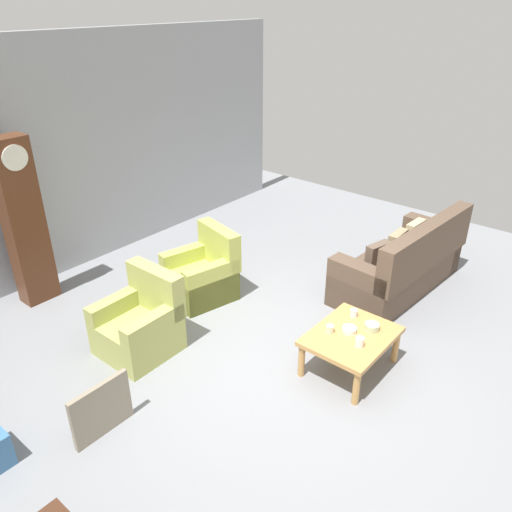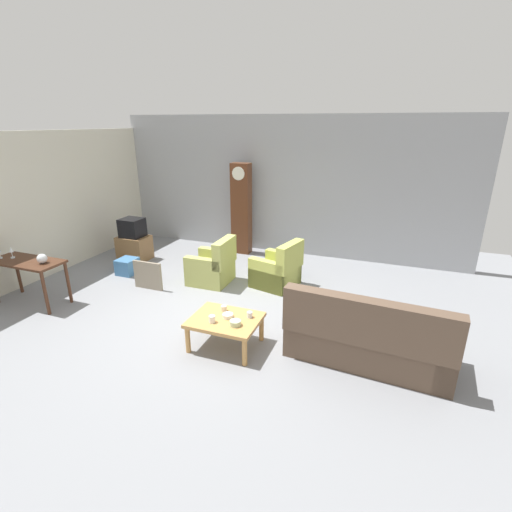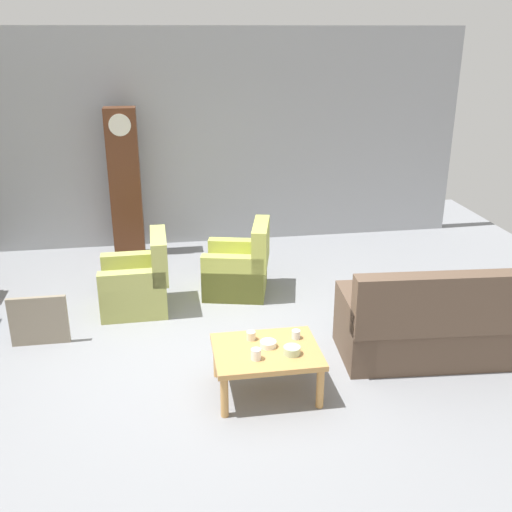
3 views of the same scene
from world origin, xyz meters
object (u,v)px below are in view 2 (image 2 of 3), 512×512
console_table_dark (27,267)px  tv_crt (132,228)px  couch_floral (368,338)px  cup_white_porcelain (212,319)px  armchair_olive_far (277,271)px  grandfather_clock (241,209)px  coffee_table_wood (225,322)px  tv_stand_cabinet (135,248)px  cup_cream_tall (224,308)px  storage_box_blue (127,266)px  wine_glass_mid (11,251)px  glass_dome_cloche (42,259)px  cup_blue_rimmed (250,315)px  bowl_white_stacked (228,316)px  framed_picture_leaning (148,275)px  armchair_olive_near (213,268)px  bowl_shallow_green (235,323)px

console_table_dark → tv_crt: bearing=84.2°
couch_floral → cup_white_porcelain: (-2.03, -0.48, 0.13)m
armchair_olive_far → tv_crt: bearing=175.5°
grandfather_clock → coffee_table_wood: bearing=-70.5°
console_table_dark → tv_stand_cabinet: console_table_dark is taller
tv_crt → cup_cream_tall: size_ratio=5.67×
grandfather_clock → storage_box_blue: size_ratio=5.39×
cup_cream_tall → wine_glass_mid: (-3.97, -0.15, 0.45)m
console_table_dark → storage_box_blue: 1.89m
console_table_dark → tv_crt: tv_crt is taller
coffee_table_wood → wine_glass_mid: wine_glass_mid is taller
grandfather_clock → glass_dome_cloche: 4.32m
couch_floral → tv_stand_cabinet: bearing=157.8°
tv_stand_cabinet → cup_blue_rimmed: (3.82, -2.37, 0.21)m
cup_white_porcelain → bowl_white_stacked: bearing=54.1°
armchair_olive_far → cup_white_porcelain: 2.42m
glass_dome_cloche → wine_glass_mid: 0.71m
couch_floral → grandfather_clock: grandfather_clock is taller
tv_crt → wine_glass_mid: size_ratio=2.34×
framed_picture_leaning → cup_white_porcelain: 2.54m
couch_floral → cup_white_porcelain: couch_floral is taller
framed_picture_leaning → wine_glass_mid: 2.32m
cup_cream_tall → armchair_olive_near: bearing=121.6°
framed_picture_leaning → glass_dome_cloche: (-1.16, -1.21, 0.61)m
coffee_table_wood → tv_stand_cabinet: (-3.51, 2.53, -0.10)m
glass_dome_cloche → bowl_shallow_green: bearing=-2.6°
console_table_dark → tv_crt: size_ratio=2.71×
storage_box_blue → cup_white_porcelain: (2.97, -1.89, 0.32)m
armchair_olive_far → cup_cream_tall: size_ratio=11.16×
armchair_olive_near → glass_dome_cloche: size_ratio=5.61×
tv_stand_cabinet → bowl_shallow_green: tv_stand_cabinet is taller
coffee_table_wood → tv_stand_cabinet: bearing=144.2°
couch_floral → grandfather_clock: 4.89m
coffee_table_wood → storage_box_blue: coffee_table_wood is taller
grandfather_clock → framed_picture_leaning: size_ratio=3.58×
bowl_shallow_green → grandfather_clock: bearing=111.6°
framed_picture_leaning → cup_blue_rimmed: framed_picture_leaning is taller
tv_crt → cup_cream_tall: tv_crt is taller
armchair_olive_far → grandfather_clock: 2.30m
armchair_olive_near → glass_dome_cloche: bearing=-138.5°
armchair_olive_near → console_table_dark: size_ratio=0.71×
armchair_olive_far → cup_white_porcelain: bearing=-94.2°
cup_white_porcelain → coffee_table_wood: bearing=52.3°
console_table_dark → cup_white_porcelain: (3.64, -0.20, -0.19)m
framed_picture_leaning → cup_white_porcelain: bearing=-34.0°
grandfather_clock → couch_floral: bearing=-47.3°
armchair_olive_near → bowl_white_stacked: size_ratio=6.15×
couch_floral → tv_stand_cabinet: couch_floral is taller
cup_cream_tall → framed_picture_leaning: bearing=153.3°
cup_blue_rimmed → armchair_olive_far: bearing=96.9°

